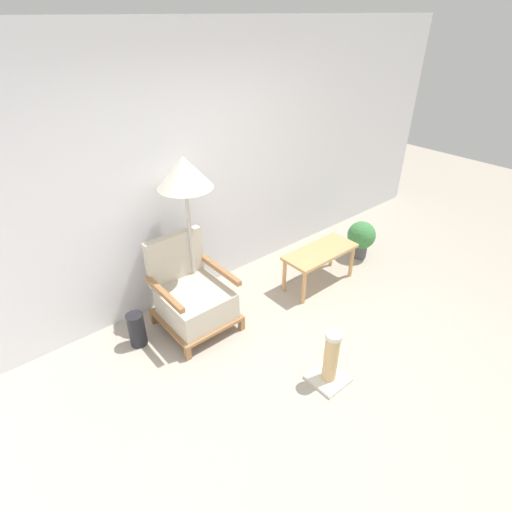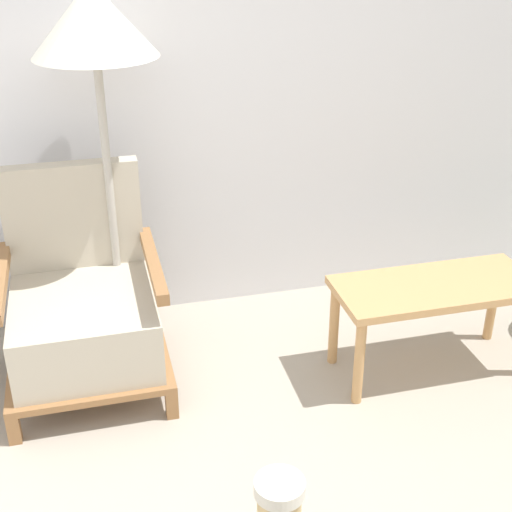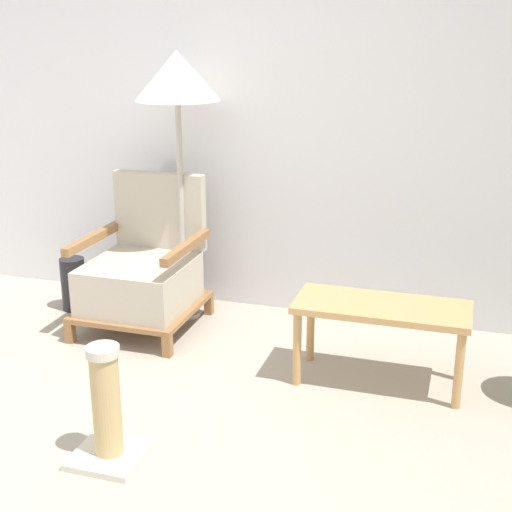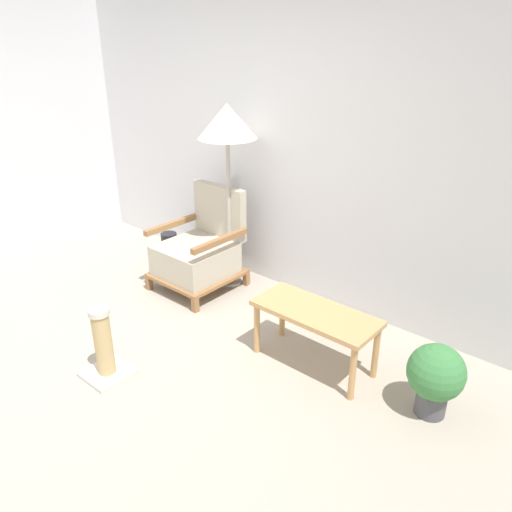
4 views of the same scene
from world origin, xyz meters
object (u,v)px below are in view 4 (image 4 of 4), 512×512
object	(u,v)px
floor_lamp	(227,126)
potted_plant	(435,376)
scratching_post	(104,349)
vase	(170,249)
coffee_table	(315,319)
armchair	(200,252)

from	to	relation	value
floor_lamp	potted_plant	bearing A→B (deg)	-12.47
floor_lamp	scratching_post	distance (m)	2.04
vase	potted_plant	world-z (taller)	potted_plant
coffee_table	scratching_post	world-z (taller)	scratching_post
potted_plant	scratching_post	distance (m)	2.16
floor_lamp	vase	world-z (taller)	floor_lamp
armchair	coffee_table	size ratio (longest dim) A/B	1.03
armchair	coffee_table	distance (m)	1.52
armchair	vase	size ratio (longest dim) A/B	2.62
floor_lamp	potted_plant	size ratio (longest dim) A/B	3.40
armchair	potted_plant	distance (m)	2.35
floor_lamp	scratching_post	bearing A→B (deg)	-78.70
armchair	vase	xyz separation A→B (m)	(-0.56, 0.11, -0.17)
floor_lamp	scratching_post	xyz separation A→B (m)	(0.32, -1.58, -1.26)
floor_lamp	coffee_table	bearing A→B (deg)	-22.13
floor_lamp	armchair	bearing A→B (deg)	-126.30
armchair	potted_plant	size ratio (longest dim) A/B	1.88
floor_lamp	potted_plant	xyz separation A→B (m)	(2.17, -0.48, -1.19)
floor_lamp	coffee_table	xyz separation A→B (m)	(1.32, -0.54, -1.09)
potted_plant	vase	bearing A→B (deg)	172.91
coffee_table	vase	bearing A→B (deg)	168.46
armchair	scratching_post	size ratio (longest dim) A/B	1.73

